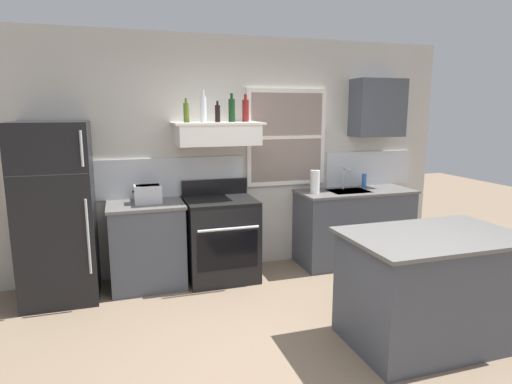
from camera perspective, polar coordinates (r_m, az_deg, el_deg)
The scene contains 18 objects.
ground_plane at distance 3.51m, azimuth 7.27°, elevation -21.56°, with size 16.00×16.00×0.00m, color #7A6651.
back_wall at distance 5.10m, azimuth -2.65°, elevation 4.89°, with size 5.40×0.11×2.70m.
refrigerator at distance 4.66m, azimuth -24.83°, elevation -2.51°, with size 0.70×0.72×1.77m.
counter_left_of_stove at distance 4.80m, azimuth -14.16°, elevation -6.76°, with size 0.79×0.63×0.91m.
toaster at distance 4.68m, azimuth -14.08°, elevation -0.22°, with size 0.30×0.20×0.19m.
stove_range at distance 4.87m, azimuth -4.65°, elevation -6.11°, with size 0.76×0.69×1.09m.
range_hood_shelf at distance 4.76m, azimuth -5.13°, elevation 7.70°, with size 0.96×0.52×0.24m.
bottle_olive_oil_square at distance 4.68m, azimuth -9.18°, elevation 10.34°, with size 0.06×0.06×0.25m.
bottle_clear_tall at distance 4.66m, azimuth -6.96°, elevation 10.83°, with size 0.06×0.06×0.33m.
bottle_balsamic_dark at distance 4.70m, azimuth -5.10°, elevation 10.31°, with size 0.06×0.06×0.23m.
bottle_dark_green_wine at distance 4.81m, azimuth -3.22°, elevation 10.76°, with size 0.07×0.07×0.31m.
bottle_red_label_wine at distance 4.89m, azimuth -1.39°, elevation 10.73°, with size 0.07×0.07×0.30m.
counter_right_with_sink at distance 5.52m, azimuth 12.75°, elevation -4.39°, with size 1.43×0.63×0.91m.
sink_faucet at distance 5.43m, azimuth 11.60°, elevation 2.18°, with size 0.03×0.17×0.28m.
paper_towel_roll at distance 5.14m, azimuth 7.79°, elevation 1.39°, with size 0.11×0.11×0.27m, color white.
dish_soap_bottle at distance 5.58m, azimuth 14.06°, elevation 1.43°, with size 0.06×0.06×0.18m, color blue.
kitchen_island at distance 3.85m, azimuth 22.03°, elevation -11.66°, with size 1.40×0.90×0.91m.
upper_cabinet_right at distance 5.64m, azimuth 15.76°, elevation 10.63°, with size 0.64×0.32×0.70m.
Camera 1 is at (-1.29, -2.68, 1.87)m, focal length 30.31 mm.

